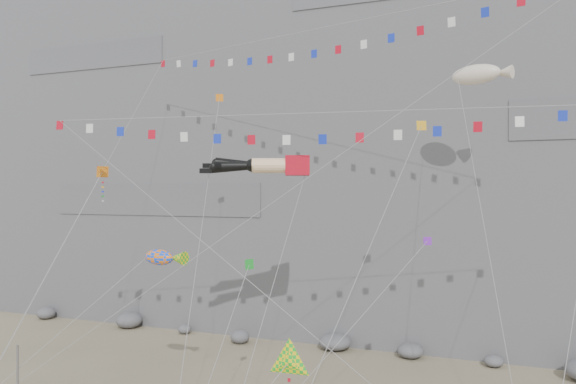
{
  "coord_description": "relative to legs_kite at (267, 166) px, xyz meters",
  "views": [
    {
      "loc": [
        12.78,
        -26.38,
        12.85
      ],
      "look_at": [
        -0.96,
        9.0,
        12.74
      ],
      "focal_mm": 35.0,
      "sensor_mm": 36.0,
      "label": 1
    }
  ],
  "objects": [
    {
      "name": "cliff",
      "position": [
        1.19,
        26.01,
        10.62
      ],
      "size": [
        80.0,
        28.0,
        50.0
      ],
      "primitive_type": "cube",
      "color": "slate",
      "rests_on": "ground"
    },
    {
      "name": "talus_boulders",
      "position": [
        1.19,
        11.01,
        -13.78
      ],
      "size": [
        60.0,
        3.0,
        1.2
      ],
      "primitive_type": null,
      "color": "slate",
      "rests_on": "ground"
    },
    {
      "name": "anchor_pole_left",
      "position": [
        -11.31,
        -8.81,
        -12.26
      ],
      "size": [
        0.12,
        0.12,
        4.25
      ],
      "primitive_type": "cylinder",
      "color": "gray",
      "rests_on": "ground"
    },
    {
      "name": "legs_kite",
      "position": [
        0.0,
        0.0,
        0.0
      ],
      "size": [
        7.69,
        16.27,
        20.8
      ],
      "rotation": [
        0.0,
        0.0,
        0.37
      ],
      "color": "red",
      "rests_on": "ground"
    },
    {
      "name": "flag_banner_upper",
      "position": [
        2.61,
        3.86,
        9.48
      ],
      "size": [
        32.84,
        17.83,
        32.14
      ],
      "color": "red",
      "rests_on": "ground"
    },
    {
      "name": "flag_banner_lower",
      "position": [
        3.52,
        -2.9,
        2.75
      ],
      "size": [
        30.4,
        8.71,
        21.65
      ],
      "color": "red",
      "rests_on": "ground"
    },
    {
      "name": "harlequin_kite",
      "position": [
        -11.49,
        -1.6,
        -0.37
      ],
      "size": [
        2.53,
        10.12,
        16.89
      ],
      "color": "red",
      "rests_on": "ground"
    },
    {
      "name": "fish_windsock",
      "position": [
        -5.61,
        -3.59,
        -5.61
      ],
      "size": [
        10.17,
        8.02,
        14.09
      ],
      "color": "orange",
      "rests_on": "ground"
    },
    {
      "name": "delta_kite",
      "position": [
        5.06,
        -9.39,
        -9.13
      ],
      "size": [
        4.53,
        5.8,
        8.3
      ],
      "color": "yellow",
      "rests_on": "ground"
    },
    {
      "name": "blimp_windsock",
      "position": [
        12.16,
        6.14,
        5.98
      ],
      "size": [
        5.13,
        14.41,
        24.34
      ],
      "color": "#F3E1C8",
      "rests_on": "ground"
    },
    {
      "name": "small_kite_a",
      "position": [
        -4.79,
        2.51,
        4.58
      ],
      "size": [
        5.87,
        15.27,
        24.82
      ],
      "color": "orange",
      "rests_on": "ground"
    },
    {
      "name": "small_kite_b",
      "position": [
        9.67,
        -0.27,
        -4.64
      ],
      "size": [
        8.21,
        12.53,
        17.31
      ],
      "color": "purple",
      "rests_on": "ground"
    },
    {
      "name": "small_kite_c",
      "position": [
        0.87,
        -4.59,
        -5.69
      ],
      "size": [
        1.2,
        8.0,
        11.4
      ],
      "color": "green",
      "rests_on": "ground"
    },
    {
      "name": "small_kite_d",
      "position": [
        9.36,
        0.42,
        1.94
      ],
      "size": [
        5.09,
        14.68,
        22.13
      ],
      "color": "orange",
      "rests_on": "ground"
    }
  ]
}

